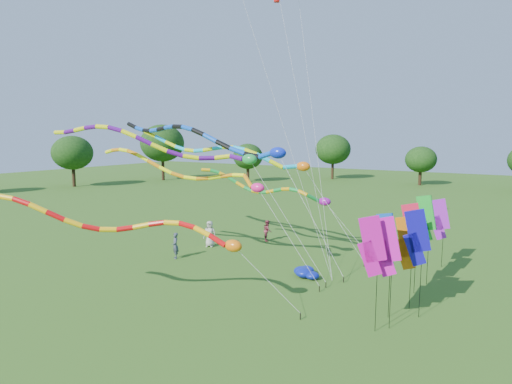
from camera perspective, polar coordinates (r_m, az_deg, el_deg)
The scene contains 20 objects.
ground at distance 20.86m, azimuth -0.71°, elevation -14.38°, with size 160.00×160.00×0.00m, color #2D5A17.
tree_ring at distance 23.10m, azimuth 5.30°, elevation 2.08°, with size 120.31×116.18×9.68m.
tube_kite_red at distance 19.40m, azimuth -14.43°, elevation -4.70°, with size 11.82×5.82×5.77m.
tube_kite_orange at distance 24.76m, azimuth -8.31°, elevation 2.67°, with size 14.41×1.56×7.59m.
tube_kite_purple at distance 23.88m, azimuth -11.66°, elevation 6.02°, with size 15.40×4.41×9.02m.
tube_kite_blue at distance 27.31m, azimuth -6.25°, elevation 6.94°, with size 17.37×1.76×9.32m.
tube_kite_cyan at distance 27.99m, azimuth -2.59°, elevation 5.08°, with size 15.48×2.16×8.64m.
tube_kite_green at distance 27.89m, azimuth 2.91°, elevation 0.20°, with size 11.64×1.68×6.03m.
banner_pole_red at distance 22.35m, azimuth 20.05°, elevation -4.51°, with size 1.16×0.25×4.56m.
banner_pole_orange at distance 20.41m, azimuth 19.45°, elevation -6.43°, with size 1.16×0.15×4.28m.
banner_pole_green at distance 24.00m, azimuth 21.64°, elevation -3.30°, with size 1.14×0.38×4.76m.
banner_pole_blue_b at distance 19.40m, azimuth 20.63°, elevation -5.74°, with size 1.12×0.46×4.76m.
banner_pole_magenta_a at distance 17.47m, azimuth 15.17°, elevation -7.03°, with size 1.11×0.49×4.74m.
banner_pole_magenta_b at distance 17.92m, azimuth 16.96°, elevation -7.01°, with size 1.13×0.42×4.66m.
banner_pole_violet at distance 27.48m, azimuth 23.28°, elevation -3.36°, with size 1.15×0.35×4.14m.
banner_pole_blue_a at distance 19.17m, azimuth 16.99°, elevation -6.31°, with size 1.11×0.50×4.58m.
blue_nylon_heap at distance 24.47m, azimuth 6.44°, elevation -10.51°, with size 1.49×1.45×0.49m.
person_a at distance 30.37m, azimuth -6.19°, elevation -5.57°, with size 0.89×0.58×1.83m, color #B8B0A6.
person_b at distance 27.85m, azimuth -10.71°, elevation -7.04°, with size 0.61×0.40×1.66m, color #3A4151.
person_c at distance 31.84m, azimuth 1.55°, elevation -5.15°, with size 0.76×0.59×1.57m, color brown.
Camera 1 is at (10.36, -16.34, 7.81)m, focal length 30.00 mm.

